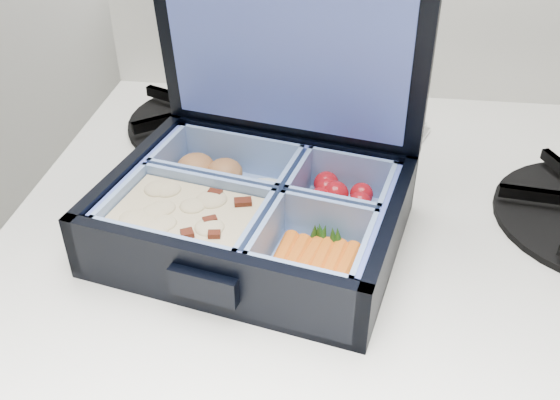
# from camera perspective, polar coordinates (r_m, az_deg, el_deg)

# --- Properties ---
(bento_box) EXTENTS (0.25, 0.22, 0.05)m
(bento_box) POSITION_cam_1_polar(r_m,az_deg,el_deg) (0.48, -2.41, -1.19)
(bento_box) COLOR black
(bento_box) RESTS_ON stove
(burner_grate_rear) EXTENTS (0.24, 0.24, 0.02)m
(burner_grate_rear) POSITION_cam_1_polar(r_m,az_deg,el_deg) (0.66, -6.00, 7.66)
(burner_grate_rear) COLOR black
(burner_grate_rear) RESTS_ON stove
(fork) EXTENTS (0.08, 0.17, 0.01)m
(fork) POSITION_cam_1_polar(r_m,az_deg,el_deg) (0.59, 10.04, 2.67)
(fork) COLOR silver
(fork) RESTS_ON stove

